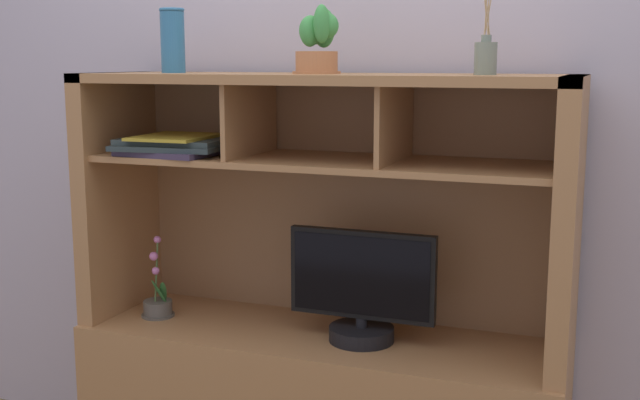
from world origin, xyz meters
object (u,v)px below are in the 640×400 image
object	(u,v)px
media_console	(321,375)
ceramic_vase	(173,40)
potted_orchid	(158,304)
potted_succulent	(318,42)
magazine_stack_left	(175,145)
diffuser_bottle	(486,57)
tv_monitor	(362,293)

from	to	relation	value
media_console	ceramic_vase	size ratio (longest dim) A/B	7.53
potted_orchid	potted_succulent	bearing A→B (deg)	1.53
magazine_stack_left	ceramic_vase	bearing A→B (deg)	117.85
ceramic_vase	potted_orchid	bearing A→B (deg)	-157.93
potted_orchid	potted_succulent	size ratio (longest dim) A/B	1.37
media_console	magazine_stack_left	size ratio (longest dim) A/B	4.19
diffuser_bottle	tv_monitor	bearing A→B (deg)	-179.78
media_console	potted_orchid	xyz separation A→B (m)	(-0.58, -0.05, 0.19)
magazine_stack_left	diffuser_bottle	size ratio (longest dim) A/B	1.62
potted_orchid	tv_monitor	bearing A→B (deg)	1.26
media_console	potted_orchid	world-z (taller)	media_console
potted_succulent	tv_monitor	bearing A→B (deg)	0.17
tv_monitor	diffuser_bottle	bearing A→B (deg)	0.22
potted_succulent	ceramic_vase	world-z (taller)	ceramic_vase
media_console	tv_monitor	world-z (taller)	media_console
diffuser_bottle	ceramic_vase	bearing A→B (deg)	179.30
potted_orchid	ceramic_vase	size ratio (longest dim) A/B	1.35
media_console	tv_monitor	bearing A→B (deg)	-13.20
tv_monitor	diffuser_bottle	size ratio (longest dim) A/B	2.03
media_console	ceramic_vase	world-z (taller)	ceramic_vase
potted_orchid	magazine_stack_left	distance (m)	0.56
media_console	ceramic_vase	xyz separation A→B (m)	(-0.51, -0.02, 1.09)
potted_orchid	diffuser_bottle	distance (m)	1.38
media_console	magazine_stack_left	distance (m)	0.89
potted_orchid	ceramic_vase	world-z (taller)	ceramic_vase
diffuser_bottle	potted_succulent	size ratio (longest dim) A/B	1.13
tv_monitor	potted_orchid	distance (m)	0.74
tv_monitor	magazine_stack_left	world-z (taller)	magazine_stack_left
tv_monitor	magazine_stack_left	size ratio (longest dim) A/B	1.25
diffuser_bottle	magazine_stack_left	bearing A→B (deg)	-178.12
potted_orchid	ceramic_vase	distance (m)	0.90
tv_monitor	magazine_stack_left	bearing A→B (deg)	-177.18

